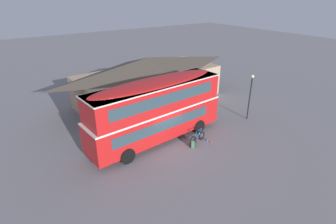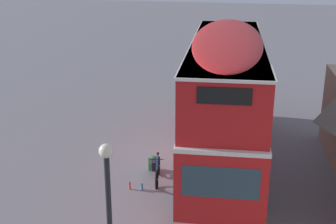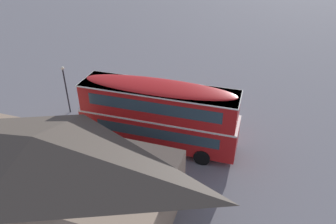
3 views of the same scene
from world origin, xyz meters
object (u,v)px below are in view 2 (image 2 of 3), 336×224
at_px(touring_bicycle, 157,171).
at_px(water_bottle_red_squeeze, 130,186).
at_px(street_lamp, 109,214).
at_px(backpack_on_ground, 153,163).
at_px(double_decker_bus, 226,93).
at_px(water_bottle_blue_sports, 142,187).

relative_size(touring_bicycle, water_bottle_red_squeeze, 6.61).
height_order(touring_bicycle, street_lamp, street_lamp).
distance_m(backpack_on_ground, water_bottle_red_squeeze, 1.62).
height_order(touring_bicycle, backpack_on_ground, touring_bicycle).
bearing_deg(double_decker_bus, touring_bicycle, -41.68).
relative_size(double_decker_bus, water_bottle_blue_sports, 50.43).
bearing_deg(touring_bicycle, backpack_on_ground, -156.67).
bearing_deg(water_bottle_red_squeeze, double_decker_bus, 138.07).
xyz_separation_m(backpack_on_ground, water_bottle_red_squeeze, (1.55, -0.42, -0.17)).
bearing_deg(water_bottle_red_squeeze, water_bottle_blue_sports, 99.43).
xyz_separation_m(double_decker_bus, street_lamp, (8.63, -1.45, -0.09)).
bearing_deg(street_lamp, backpack_on_ground, -172.72).
relative_size(double_decker_bus, touring_bicycle, 6.42).
relative_size(backpack_on_ground, street_lamp, 0.14).
height_order(backpack_on_ground, street_lamp, street_lamp).
xyz_separation_m(touring_bicycle, water_bottle_blue_sports, (0.74, -0.34, -0.27)).
bearing_deg(backpack_on_ground, double_decker_bus, 123.24).
bearing_deg(backpack_on_ground, touring_bicycle, 23.33).
distance_m(backpack_on_ground, street_lamp, 7.49).
xyz_separation_m(water_bottle_blue_sports, water_bottle_red_squeeze, (0.07, -0.40, 0.02)).
bearing_deg(water_bottle_blue_sports, backpack_on_ground, 179.05).
relative_size(water_bottle_blue_sports, water_bottle_red_squeeze, 0.84).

